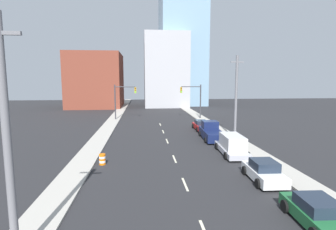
# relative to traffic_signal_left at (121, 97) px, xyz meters

# --- Properties ---
(sidewalk_left) EXTENTS (2.25, 99.83, 0.14)m
(sidewalk_left) POSITION_rel_traffic_signal_left_xyz_m (-1.44, 3.36, -4.15)
(sidewalk_left) COLOR #ADA89E
(sidewalk_left) RESTS_ON ground
(sidewalk_right) EXTENTS (2.25, 99.83, 0.14)m
(sidewalk_right) POSITION_rel_traffic_signal_left_xyz_m (15.20, 3.36, -4.15)
(sidewalk_right) COLOR #ADA89E
(sidewalk_right) RESTS_ON ground
(lane_stripe_at_15m) EXTENTS (0.16, 2.40, 0.01)m
(lane_stripe_at_15m) POSITION_rel_traffic_signal_left_xyz_m (6.88, -31.66, -4.21)
(lane_stripe_at_15m) COLOR beige
(lane_stripe_at_15m) RESTS_ON ground
(lane_stripe_at_21m) EXTENTS (0.16, 2.40, 0.01)m
(lane_stripe_at_21m) POSITION_rel_traffic_signal_left_xyz_m (6.88, -25.57, -4.21)
(lane_stripe_at_21m) COLOR beige
(lane_stripe_at_21m) RESTS_ON ground
(lane_stripe_at_28m) EXTENTS (0.16, 2.40, 0.01)m
(lane_stripe_at_28m) POSITION_rel_traffic_signal_left_xyz_m (6.88, -18.21, -4.21)
(lane_stripe_at_28m) COLOR beige
(lane_stripe_at_28m) RESTS_ON ground
(lane_stripe_at_34m) EXTENTS (0.16, 2.40, 0.01)m
(lane_stripe_at_34m) POSITION_rel_traffic_signal_left_xyz_m (6.88, -12.25, -4.21)
(lane_stripe_at_34m) COLOR beige
(lane_stripe_at_34m) RESTS_ON ground
(lane_stripe_at_41m) EXTENTS (0.16, 2.40, 0.01)m
(lane_stripe_at_41m) POSITION_rel_traffic_signal_left_xyz_m (6.88, -6.03, -4.21)
(lane_stripe_at_41m) COLOR beige
(lane_stripe_at_41m) RESTS_ON ground
(building_brick_left) EXTENTS (14.00, 16.00, 14.68)m
(building_brick_left) POSITION_rel_traffic_signal_left_xyz_m (-8.73, 25.61, 3.12)
(building_brick_left) COLOR brown
(building_brick_left) RESTS_ON ground
(building_office_center) EXTENTS (12.00, 20.00, 20.17)m
(building_office_center) POSITION_rel_traffic_signal_left_xyz_m (10.69, 29.61, 5.87)
(building_office_center) COLOR #A8A8AD
(building_office_center) RESTS_ON ground
(building_glass_right) EXTENTS (13.00, 20.00, 41.91)m
(building_glass_right) POSITION_rel_traffic_signal_left_xyz_m (16.24, 33.61, 16.74)
(building_glass_right) COLOR #7A9EB7
(building_glass_right) RESTS_ON ground
(traffic_signal_left) EXTENTS (4.05, 0.35, 6.57)m
(traffic_signal_left) POSITION_rel_traffic_signal_left_xyz_m (0.00, 0.00, 0.00)
(traffic_signal_left) COLOR #38383D
(traffic_signal_left) RESTS_ON ground
(traffic_signal_right) EXTENTS (4.05, 0.35, 6.57)m
(traffic_signal_right) POSITION_rel_traffic_signal_left_xyz_m (13.96, 0.00, 0.00)
(traffic_signal_right) COLOR #38383D
(traffic_signal_right) RESTS_ON ground
(utility_pole_left_near) EXTENTS (1.60, 0.32, 9.83)m
(utility_pole_left_near) POSITION_rel_traffic_signal_left_xyz_m (-1.27, -38.83, 0.82)
(utility_pole_left_near) COLOR slate
(utility_pole_left_near) RESTS_ON ground
(utility_pole_right_mid) EXTENTS (1.60, 0.32, 10.34)m
(utility_pole_right_mid) POSITION_rel_traffic_signal_left_xyz_m (15.43, -18.01, 1.08)
(utility_pole_right_mid) COLOR slate
(utility_pole_right_mid) RESTS_ON ground
(traffic_barrel) EXTENTS (0.56, 0.56, 0.95)m
(traffic_barrel) POSITION_rel_traffic_signal_left_xyz_m (0.39, -26.60, -3.74)
(traffic_barrel) COLOR orange
(traffic_barrel) RESTS_ON ground
(sedan_green) EXTENTS (2.34, 4.53, 1.43)m
(sedan_green) POSITION_rel_traffic_signal_left_xyz_m (12.66, -37.59, -3.56)
(sedan_green) COLOR #1E6033
(sedan_green) RESTS_ON ground
(sedan_white) EXTENTS (2.29, 4.31, 1.54)m
(sedan_white) POSITION_rel_traffic_signal_left_xyz_m (12.72, -31.61, -3.52)
(sedan_white) COLOR silver
(sedan_white) RESTS_ON ground
(box_truck_silver) EXTENTS (2.56, 5.96, 2.00)m
(box_truck_silver) POSITION_rel_traffic_signal_left_xyz_m (12.73, -24.66, -3.26)
(box_truck_silver) COLOR #B2B2BC
(box_truck_silver) RESTS_ON ground
(pickup_truck_navy) EXTENTS (2.64, 6.24, 2.18)m
(pickup_truck_navy) POSITION_rel_traffic_signal_left_xyz_m (12.50, -17.62, -3.34)
(pickup_truck_navy) COLOR #141E47
(pickup_truck_navy) RESTS_ON ground
(sedan_red) EXTENTS (2.14, 4.72, 1.43)m
(sedan_red) POSITION_rel_traffic_signal_left_xyz_m (12.64, -11.40, -3.56)
(sedan_red) COLOR red
(sedan_red) RESTS_ON ground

